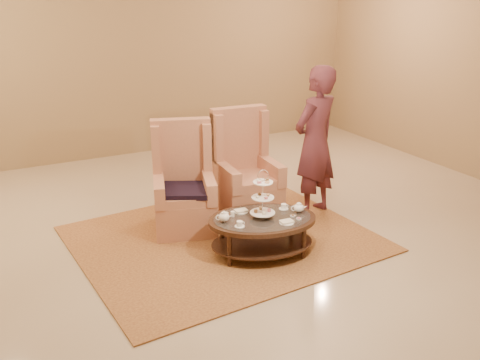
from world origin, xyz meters
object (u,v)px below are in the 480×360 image
armchair_right (245,179)px  person (315,142)px  tea_table (262,224)px  armchair_left (184,193)px

armchair_right → person: size_ratio=0.71×
tea_table → armchair_left: 1.11m
tea_table → person: person is taller
person → armchair_right: bearing=-48.9°
armchair_left → armchair_right: armchair_right is taller
armchair_left → armchair_right: size_ratio=0.97×
tea_table → armchair_left: (-0.47, 1.00, 0.08)m
armchair_left → person: person is taller
armchair_right → person: 0.97m
armchair_right → armchair_left: bearing=-169.7°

